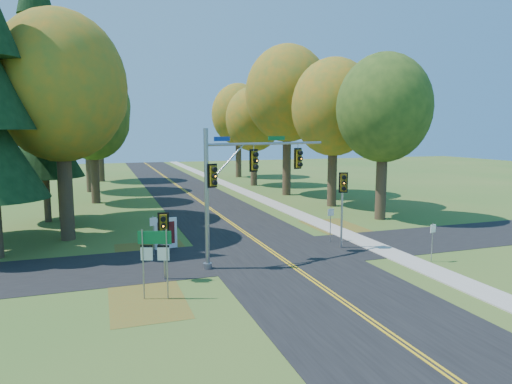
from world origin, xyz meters
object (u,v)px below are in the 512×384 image
object	(u,v)px
traffic_mast	(240,178)
route_sign_cluster	(155,250)
info_kiosk	(166,233)
east_signal_pole	(343,191)

from	to	relation	value
traffic_mast	route_sign_cluster	size ratio (longest dim) A/B	2.54
info_kiosk	east_signal_pole	bearing A→B (deg)	-27.22
route_sign_cluster	info_kiosk	size ratio (longest dim) A/B	1.61
traffic_mast	east_signal_pole	size ratio (longest dim) A/B	1.65
east_signal_pole	route_sign_cluster	world-z (taller)	east_signal_pole
traffic_mast	route_sign_cluster	world-z (taller)	traffic_mast
traffic_mast	route_sign_cluster	bearing A→B (deg)	-157.19
east_signal_pole	route_sign_cluster	bearing A→B (deg)	-137.43
east_signal_pole	info_kiosk	world-z (taller)	east_signal_pole
info_kiosk	traffic_mast	bearing A→B (deg)	-60.46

